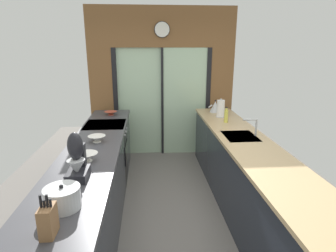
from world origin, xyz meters
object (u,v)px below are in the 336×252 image
(mixing_bowl_near, at_px, (87,157))
(stock_pot, at_px, (62,198))
(soap_bottle, at_px, (226,116))
(stand_mixer, at_px, (77,161))
(kettle, at_px, (215,107))
(oven_range, at_px, (107,154))
(paper_towel_roll, at_px, (221,109))
(mixing_bowl_mid, at_px, (97,139))
(mixing_bowl_far, at_px, (111,113))
(knife_block, at_px, (48,220))

(mixing_bowl_near, bearing_deg, stock_pot, -90.00)
(soap_bottle, bearing_deg, stand_mixer, -135.88)
(kettle, relative_size, soap_bottle, 1.17)
(oven_range, bearing_deg, paper_towel_roll, 9.50)
(mixing_bowl_mid, relative_size, mixing_bowl_far, 1.01)
(kettle, bearing_deg, mixing_bowl_far, -177.01)
(knife_block, relative_size, paper_towel_roll, 0.89)
(mixing_bowl_near, bearing_deg, oven_range, 90.77)
(oven_range, distance_m, knife_block, 2.57)
(stand_mixer, height_order, soap_bottle, stand_mixer)
(mixing_bowl_near, distance_m, stand_mixer, 0.39)
(soap_bottle, bearing_deg, kettle, 89.83)
(mixing_bowl_far, bearing_deg, mixing_bowl_near, -90.00)
(soap_bottle, distance_m, paper_towel_roll, 0.33)
(mixing_bowl_near, relative_size, paper_towel_roll, 0.71)
(mixing_bowl_mid, height_order, knife_block, knife_block)
(mixing_bowl_near, xyz_separation_m, mixing_bowl_mid, (0.00, 0.58, -0.00))
(knife_block, xyz_separation_m, stock_pot, (0.00, 0.29, -0.02))
(mixing_bowl_near, bearing_deg, mixing_bowl_far, 90.00)
(mixing_bowl_mid, distance_m, stand_mixer, 0.96)
(mixing_bowl_near, xyz_separation_m, stock_pot, (-0.00, -0.84, 0.03))
(stock_pot, bearing_deg, knife_block, -90.01)
(stand_mixer, height_order, kettle, stand_mixer)
(oven_range, relative_size, mixing_bowl_far, 4.42)
(mixing_bowl_far, bearing_deg, mixing_bowl_mid, -90.00)
(oven_range, height_order, soap_bottle, soap_bottle)
(stand_mixer, bearing_deg, oven_range, 90.60)
(mixing_bowl_mid, height_order, soap_bottle, soap_bottle)
(mixing_bowl_mid, xyz_separation_m, soap_bottle, (1.78, 0.77, 0.06))
(kettle, height_order, paper_towel_roll, paper_towel_roll)
(stand_mixer, bearing_deg, mixing_bowl_near, 90.00)
(knife_block, relative_size, stand_mixer, 0.64)
(stock_pot, bearing_deg, mixing_bowl_near, 90.00)
(oven_range, xyz_separation_m, mixing_bowl_far, (0.02, 0.56, 0.50))
(stock_pot, relative_size, paper_towel_roll, 0.84)
(oven_range, distance_m, stand_mixer, 1.86)
(stand_mixer, relative_size, stock_pot, 1.66)
(mixing_bowl_mid, xyz_separation_m, knife_block, (-0.00, -1.71, 0.06))
(mixing_bowl_near, height_order, kettle, kettle)
(kettle, xyz_separation_m, soap_bottle, (-0.00, -0.68, 0.00))
(paper_towel_roll, bearing_deg, mixing_bowl_near, -136.69)
(mixing_bowl_far, relative_size, kettle, 0.76)
(soap_bottle, xyz_separation_m, paper_towel_roll, (0.00, 0.33, 0.04))
(stand_mixer, bearing_deg, soap_bottle, 44.12)
(mixing_bowl_far, bearing_deg, paper_towel_roll, -8.39)
(mixing_bowl_far, bearing_deg, soap_bottle, -18.34)
(oven_range, relative_size, stock_pot, 3.63)
(oven_range, distance_m, mixing_bowl_near, 1.47)
(oven_range, bearing_deg, mixing_bowl_near, -89.23)
(mixing_bowl_mid, relative_size, stock_pot, 0.83)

